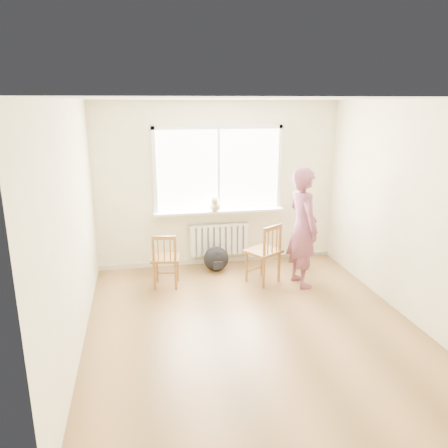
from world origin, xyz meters
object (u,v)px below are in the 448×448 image
cat (215,205)px  backpack (216,259)px  chair_left (165,260)px  chair_right (266,253)px  person (303,228)px

cat → backpack: bearing=-82.4°
chair_left → chair_right: 1.50m
chair_left → cat: (0.86, 0.69, 0.64)m
chair_left → chair_right: size_ratio=0.89×
person → backpack: (-1.15, 0.77, -0.68)m
chair_right → person: bearing=131.3°
backpack → person: bearing=-33.9°
chair_left → chair_right: chair_right is taller
chair_left → backpack: 1.00m
person → backpack: 1.55m
cat → backpack: size_ratio=1.01×
chair_left → chair_right: bearing=-175.5°
chair_right → cat: (-0.63, 0.82, 0.59)m
chair_right → cat: 1.19m
chair_left → cat: 1.28m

